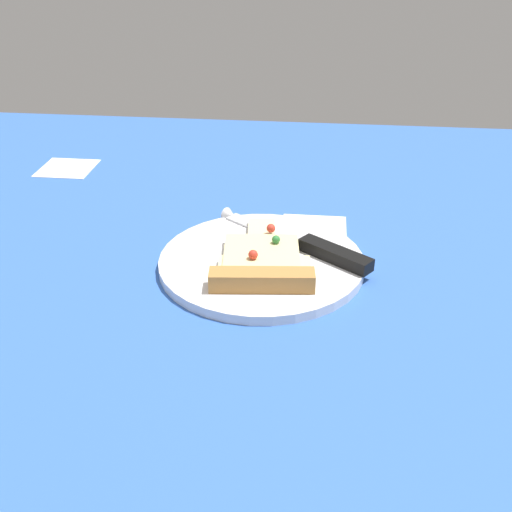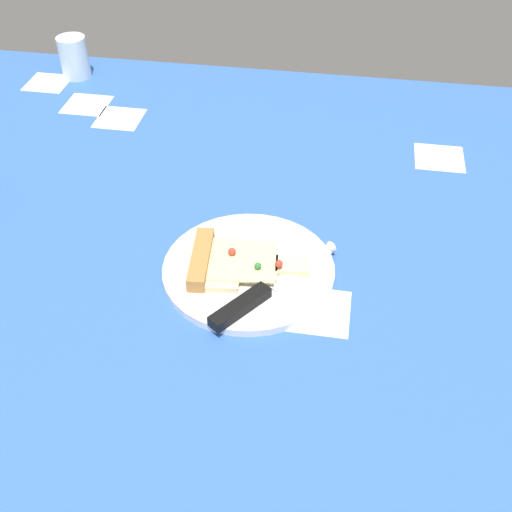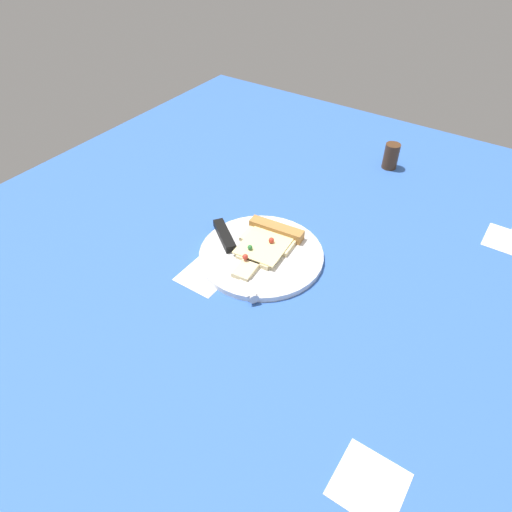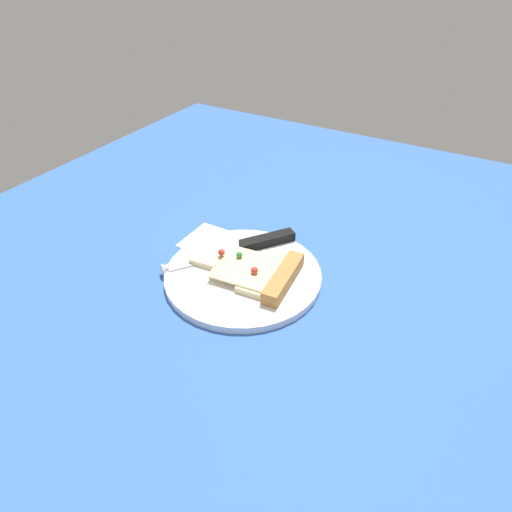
{
  "view_description": "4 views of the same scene",
  "coord_description": "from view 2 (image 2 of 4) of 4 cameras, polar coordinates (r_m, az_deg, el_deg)",
  "views": [
    {
      "loc": [
        -5.88,
        57.55,
        39.01
      ],
      "look_at": [
        1.36,
        -8.09,
        1.85
      ],
      "focal_mm": 43.38,
      "sensor_mm": 36.0,
      "label": 1
    },
    {
      "loc": [
        -66.36,
        -21.15,
        63.63
      ],
      "look_at": [
        -0.01,
        -10.04,
        4.13
      ],
      "focal_mm": 43.99,
      "sensor_mm": 36.0,
      "label": 2
    },
    {
      "loc": [
        38.83,
        -67.15,
        62.11
      ],
      "look_at": [
        1.45,
        -11.76,
        2.82
      ],
      "focal_mm": 31.75,
      "sensor_mm": 36.0,
      "label": 3
    },
    {
      "loc": [
        49.63,
        21.88,
        46.62
      ],
      "look_at": [
        -1.98,
        -7.92,
        3.06
      ],
      "focal_mm": 31.7,
      "sensor_mm": 36.0,
      "label": 4
    }
  ],
  "objects": [
    {
      "name": "pizza_slice",
      "position": [
        0.92,
        -2.3,
        -0.53
      ],
      "size": [
        12.2,
        18.08,
        2.46
      ],
      "rotation": [
        0.0,
        0.0,
        3.24
      ],
      "color": "beige",
      "rests_on": "plate"
    },
    {
      "name": "ground_plane",
      "position": [
        0.95,
        -5.96,
        -1.85
      ],
      "size": [
        138.45,
        138.45,
        3.0
      ],
      "color": "#3360B7",
      "rests_on": "ground"
    },
    {
      "name": "drinking_glass",
      "position": [
        1.52,
        -16.22,
        16.97
      ],
      "size": [
        6.34,
        6.34,
        9.01
      ],
      "primitive_type": "cylinder",
      "color": "silver",
      "rests_on": "ground_plane"
    },
    {
      "name": "knife",
      "position": [
        0.88,
        0.74,
        -3.22
      ],
      "size": [
        20.56,
        15.93,
        2.45
      ],
      "rotation": [
        0.0,
        0.0,
        4.08
      ],
      "color": "silver",
      "rests_on": "plate"
    },
    {
      "name": "plate",
      "position": [
        0.93,
        -0.68,
        -1.23
      ],
      "size": [
        25.49,
        25.49,
        1.22
      ],
      "primitive_type": "cylinder",
      "color": "silver",
      "rests_on": "ground_plane"
    }
  ]
}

